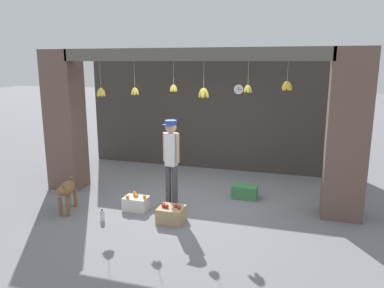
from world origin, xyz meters
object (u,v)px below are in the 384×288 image
object	(u,v)px
shopkeeper	(171,156)
produce_box_green	(245,192)
fruit_crate_oranges	(136,203)
water_bottle	(102,215)
dog	(67,190)
fruit_crate_apples	(171,214)
wall_clock	(239,89)

from	to	relation	value
shopkeeper	produce_box_green	distance (m)	1.81
fruit_crate_oranges	water_bottle	world-z (taller)	fruit_crate_oranges
fruit_crate_oranges	produce_box_green	size ratio (longest dim) A/B	0.87
fruit_crate_oranges	water_bottle	xyz separation A→B (m)	(-0.35, -0.65, -0.03)
dog	shopkeeper	world-z (taller)	shopkeeper
fruit_crate_oranges	fruit_crate_apples	world-z (taller)	fruit_crate_apples
produce_box_green	water_bottle	world-z (taller)	produce_box_green
shopkeeper	dog	bearing A→B (deg)	32.13
shopkeeper	wall_clock	bearing A→B (deg)	-96.87
shopkeeper	fruit_crate_oranges	bearing A→B (deg)	36.03
dog	shopkeeper	size ratio (longest dim) A/B	0.50
dog	wall_clock	xyz separation A→B (m)	(2.56, 3.64, 1.68)
fruit_crate_apples	produce_box_green	distance (m)	1.89
fruit_crate_apples	fruit_crate_oranges	bearing A→B (deg)	158.86
water_bottle	wall_clock	bearing A→B (deg)	65.63
shopkeeper	wall_clock	world-z (taller)	wall_clock
water_bottle	wall_clock	world-z (taller)	wall_clock
fruit_crate_apples	shopkeeper	bearing A→B (deg)	109.15
dog	fruit_crate_oranges	xyz separation A→B (m)	(1.19, 0.48, -0.29)
dog	fruit_crate_oranges	distance (m)	1.31
fruit_crate_oranges	dog	bearing A→B (deg)	-158.15
dog	wall_clock	bearing A→B (deg)	127.74
shopkeeper	water_bottle	size ratio (longest dim) A/B	7.48
fruit_crate_oranges	wall_clock	world-z (taller)	wall_clock
shopkeeper	produce_box_green	xyz separation A→B (m)	(1.28, 0.92, -0.89)
shopkeeper	fruit_crate_apples	xyz separation A→B (m)	(0.22, -0.64, -0.88)
dog	produce_box_green	distance (m)	3.53
produce_box_green	fruit_crate_apples	bearing A→B (deg)	-124.15
dog	fruit_crate_apples	size ratio (longest dim) A/B	1.92
fruit_crate_apples	water_bottle	bearing A→B (deg)	-164.62
dog	shopkeeper	distance (m)	2.05
produce_box_green	fruit_crate_oranges	bearing A→B (deg)	-146.74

